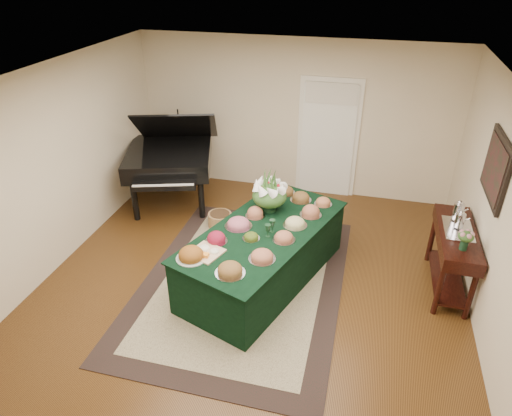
% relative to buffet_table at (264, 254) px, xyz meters
% --- Properties ---
extents(ground, '(6.00, 6.00, 0.00)m').
position_rel_buffet_table_xyz_m(ground, '(-0.12, -0.23, -0.40)').
color(ground, black).
rests_on(ground, ground).
extents(area_rug, '(2.61, 3.66, 0.01)m').
position_rel_buffet_table_xyz_m(area_rug, '(-0.25, -0.17, -0.39)').
color(area_rug, black).
rests_on(area_rug, ground).
extents(kitchen_doorway, '(1.05, 0.07, 2.10)m').
position_rel_buffet_table_xyz_m(kitchen_doorway, '(0.48, 2.73, 0.63)').
color(kitchen_doorway, white).
rests_on(kitchen_doorway, ground).
extents(buffet_table, '(1.96, 2.77, 0.79)m').
position_rel_buffet_table_xyz_m(buffet_table, '(0.00, 0.00, 0.00)').
color(buffet_table, black).
rests_on(buffet_table, ground).
extents(food_platters, '(1.63, 2.33, 0.14)m').
position_rel_buffet_table_xyz_m(food_platters, '(-0.03, 0.00, 0.44)').
color(food_platters, silver).
rests_on(food_platters, buffet_table).
extents(cutting_board, '(0.45, 0.45, 0.10)m').
position_rel_buffet_table_xyz_m(cutting_board, '(-0.54, -0.66, 0.42)').
color(cutting_board, tan).
rests_on(cutting_board, buffet_table).
extents(green_goblets, '(0.11, 0.20, 0.18)m').
position_rel_buffet_table_xyz_m(green_goblets, '(0.10, -0.09, 0.48)').
color(green_goblets, '#13311C').
rests_on(green_goblets, buffet_table).
extents(floral_centerpiece, '(0.49, 0.49, 0.49)m').
position_rel_buffet_table_xyz_m(floral_centerpiece, '(-0.05, 0.50, 0.68)').
color(floral_centerpiece, '#13311C').
rests_on(floral_centerpiece, buffet_table).
extents(grand_piano, '(1.76, 1.96, 1.71)m').
position_rel_buffet_table_xyz_m(grand_piano, '(-2.04, 1.70, 0.46)').
color(grand_piano, black).
rests_on(grand_piano, ground).
extents(wicker_basket, '(0.38, 0.38, 0.24)m').
position_rel_buffet_table_xyz_m(wicker_basket, '(-0.99, 1.12, -0.28)').
color(wicker_basket, olive).
rests_on(wicker_basket, ground).
extents(mahogany_sideboard, '(0.45, 1.35, 0.87)m').
position_rel_buffet_table_xyz_m(mahogany_sideboard, '(2.37, 0.43, 0.28)').
color(mahogany_sideboard, black).
rests_on(mahogany_sideboard, ground).
extents(tea_service, '(0.34, 0.58, 0.30)m').
position_rel_buffet_table_xyz_m(tea_service, '(2.37, 0.57, 0.59)').
color(tea_service, silver).
rests_on(tea_service, mahogany_sideboard).
extents(pink_bouquet, '(0.20, 0.20, 0.26)m').
position_rel_buffet_table_xyz_m(pink_bouquet, '(2.37, 0.03, 0.64)').
color(pink_bouquet, '#13311C').
rests_on(pink_bouquet, mahogany_sideboard).
extents(wall_painting, '(0.05, 0.95, 0.75)m').
position_rel_buffet_table_xyz_m(wall_painting, '(2.59, 0.43, 1.35)').
color(wall_painting, black).
rests_on(wall_painting, ground).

